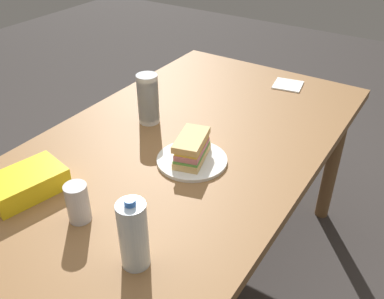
% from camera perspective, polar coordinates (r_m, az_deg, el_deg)
% --- Properties ---
extents(ground_plane, '(8.00, 8.00, 0.00)m').
position_cam_1_polar(ground_plane, '(2.07, -1.35, -16.85)').
color(ground_plane, '#383330').
extents(dining_table, '(1.73, 0.98, 0.75)m').
position_cam_1_polar(dining_table, '(1.62, -1.65, -1.60)').
color(dining_table, olive).
rests_on(dining_table, ground_plane).
extents(paper_plate, '(0.25, 0.25, 0.01)m').
position_cam_1_polar(paper_plate, '(1.47, 0.00, -1.43)').
color(paper_plate, white).
rests_on(paper_plate, dining_table).
extents(sandwich, '(0.20, 0.14, 0.08)m').
position_cam_1_polar(sandwich, '(1.45, -0.03, 0.18)').
color(sandwich, '#DBB26B').
rests_on(sandwich, paper_plate).
extents(chip_bag, '(0.26, 0.20, 0.07)m').
position_cam_1_polar(chip_bag, '(1.41, -21.62, -4.28)').
color(chip_bag, yellow).
rests_on(chip_bag, dining_table).
extents(water_bottle_tall, '(0.07, 0.07, 0.21)m').
position_cam_1_polar(water_bottle_tall, '(1.07, -7.97, -11.41)').
color(water_bottle_tall, silver).
rests_on(water_bottle_tall, dining_table).
extents(plastic_cup_stack, '(0.08, 0.08, 0.20)m').
position_cam_1_polar(plastic_cup_stack, '(1.67, -5.99, 6.86)').
color(plastic_cup_stack, silver).
rests_on(plastic_cup_stack, dining_table).
extents(soda_can_silver, '(0.07, 0.07, 0.12)m').
position_cam_1_polar(soda_can_silver, '(1.25, -15.27, -7.00)').
color(soda_can_silver, silver).
rests_on(soda_can_silver, dining_table).
extents(paper_napkin, '(0.15, 0.15, 0.01)m').
position_cam_1_polar(paper_napkin, '(2.07, 12.92, 8.56)').
color(paper_napkin, white).
rests_on(paper_napkin, dining_table).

